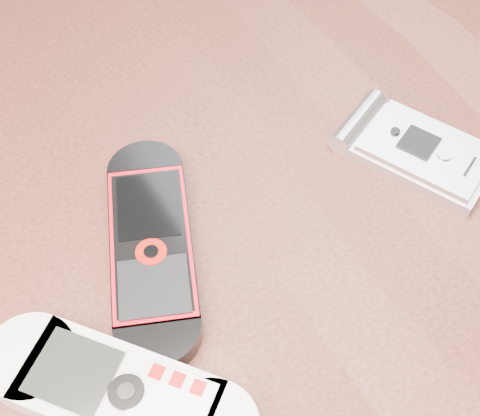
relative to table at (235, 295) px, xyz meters
name	(u,v)px	position (x,y,z in m)	size (l,w,h in m)	color
table	(235,295)	(0.00, 0.00, 0.00)	(1.20, 0.80, 0.75)	black
nokia_white	(118,394)	(-0.12, -0.07, 0.11)	(0.05, 0.17, 0.02)	beige
nokia_black_red	(151,245)	(-0.06, 0.01, 0.11)	(0.05, 0.17, 0.02)	black
motorola_razr	(421,151)	(0.14, -0.02, 0.11)	(0.06, 0.11, 0.02)	#B7B7BC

